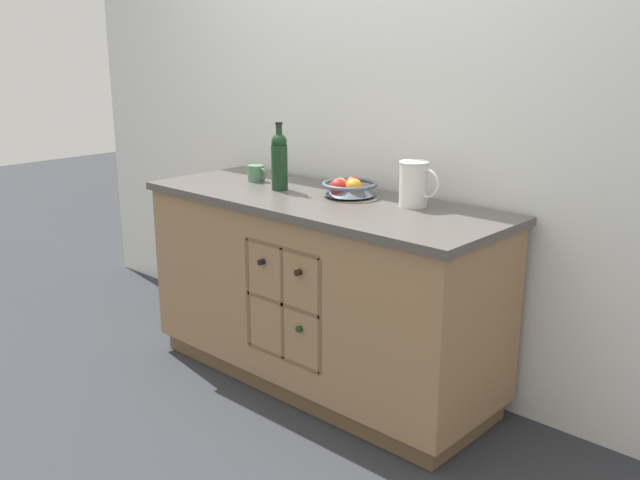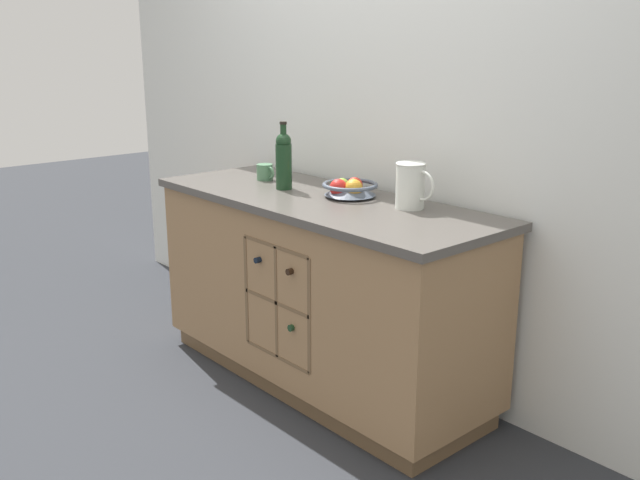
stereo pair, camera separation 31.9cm
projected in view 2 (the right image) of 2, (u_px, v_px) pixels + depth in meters
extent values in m
plane|color=#2D3035|center=(320.00, 379.00, 3.38)|extent=(14.00, 14.00, 0.00)
cube|color=silver|center=(380.00, 103.00, 3.26)|extent=(4.40, 0.06, 2.55)
cube|color=brown|center=(320.00, 371.00, 3.36)|extent=(1.63, 0.54, 0.09)
cube|color=#99724C|center=(320.00, 286.00, 3.25)|extent=(1.69, 0.60, 0.76)
cube|color=#514C47|center=(320.00, 202.00, 3.14)|extent=(1.73, 0.64, 0.03)
cube|color=brown|center=(294.00, 297.00, 3.08)|extent=(0.43, 0.01, 0.50)
cube|color=brown|center=(255.00, 287.00, 3.20)|extent=(0.02, 0.10, 0.50)
cube|color=brown|center=(318.00, 314.00, 2.89)|extent=(0.02, 0.10, 0.50)
cube|color=brown|center=(286.00, 354.00, 3.11)|extent=(0.43, 0.10, 0.02)
cube|color=brown|center=(285.00, 300.00, 3.05)|extent=(0.43, 0.10, 0.02)
cube|color=brown|center=(284.00, 244.00, 2.98)|extent=(0.43, 0.10, 0.02)
cube|color=brown|center=(285.00, 300.00, 3.05)|extent=(0.02, 0.10, 0.50)
cylinder|color=#19381E|center=(323.00, 317.00, 3.07)|extent=(0.08, 0.20, 0.08)
cylinder|color=#19381E|center=(298.00, 326.00, 2.98)|extent=(0.03, 0.09, 0.03)
cylinder|color=black|center=(291.00, 252.00, 3.16)|extent=(0.07, 0.21, 0.07)
cylinder|color=black|center=(264.00, 259.00, 3.06)|extent=(0.03, 0.09, 0.03)
cylinder|color=black|center=(323.00, 263.00, 3.00)|extent=(0.07, 0.21, 0.07)
cylinder|color=black|center=(296.00, 270.00, 2.91)|extent=(0.03, 0.09, 0.03)
cylinder|color=#4C5666|center=(350.00, 196.00, 3.15)|extent=(0.11, 0.11, 0.01)
cone|color=#4C5666|center=(350.00, 189.00, 3.14)|extent=(0.23, 0.23, 0.05)
torus|color=#4C5666|center=(350.00, 185.00, 3.14)|extent=(0.25, 0.25, 0.02)
sphere|color=#7FA838|center=(342.00, 186.00, 3.18)|extent=(0.07, 0.07, 0.07)
sphere|color=gold|center=(354.00, 188.00, 3.11)|extent=(0.08, 0.08, 0.08)
sphere|color=red|center=(355.00, 185.00, 3.18)|extent=(0.07, 0.07, 0.07)
sphere|color=red|center=(338.00, 188.00, 3.12)|extent=(0.08, 0.08, 0.08)
cylinder|color=silver|center=(410.00, 186.00, 2.92)|extent=(0.12, 0.12, 0.19)
torus|color=silver|center=(411.00, 164.00, 2.89)|extent=(0.12, 0.12, 0.01)
torus|color=silver|center=(422.00, 186.00, 2.87)|extent=(0.13, 0.01, 0.13)
cylinder|color=#4C7A56|center=(265.00, 172.00, 3.52)|extent=(0.08, 0.08, 0.08)
torus|color=#4C7A56|center=(270.00, 173.00, 3.49)|extent=(0.06, 0.01, 0.06)
cylinder|color=#19381E|center=(283.00, 167.00, 3.29)|extent=(0.08, 0.08, 0.21)
sphere|color=#19381E|center=(283.00, 141.00, 3.26)|extent=(0.07, 0.07, 0.07)
cylinder|color=#19381E|center=(283.00, 134.00, 3.25)|extent=(0.03, 0.03, 0.09)
cylinder|color=black|center=(282.00, 123.00, 3.24)|extent=(0.03, 0.03, 0.01)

